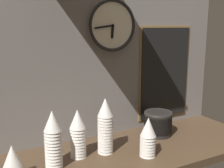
{
  "coord_description": "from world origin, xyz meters",
  "views": [
    {
      "loc": [
        -0.71,
        -1.21,
        0.66
      ],
      "look_at": [
        -0.06,
        0.04,
        0.36
      ],
      "focal_mm": 45.0,
      "sensor_mm": 36.0,
      "label": 1
    }
  ],
  "objects_px": {
    "cup_stack_center_left": "(78,133)",
    "cup_stack_center_right": "(148,137)",
    "wall_clock": "(112,25)",
    "menu_board": "(165,73)",
    "cup_stack_center": "(105,126)",
    "bowl_stack_right": "(158,123)",
    "cup_stack_far_left": "(13,162)",
    "cup_stack_left": "(53,140)"
  },
  "relations": [
    {
      "from": "cup_stack_center_left",
      "to": "cup_stack_center_right",
      "type": "xyz_separation_m",
      "value": [
        0.32,
        -0.16,
        -0.02
      ]
    },
    {
      "from": "wall_clock",
      "to": "menu_board",
      "type": "height_order",
      "value": "wall_clock"
    },
    {
      "from": "cup_stack_center",
      "to": "bowl_stack_right",
      "type": "bearing_deg",
      "value": 10.09
    },
    {
      "from": "cup_stack_center",
      "to": "wall_clock",
      "type": "relative_size",
      "value": 0.99
    },
    {
      "from": "cup_stack_center_left",
      "to": "menu_board",
      "type": "bearing_deg",
      "value": 16.16
    },
    {
      "from": "cup_stack_far_left",
      "to": "cup_stack_left",
      "type": "height_order",
      "value": "cup_stack_left"
    },
    {
      "from": "cup_stack_center_left",
      "to": "bowl_stack_right",
      "type": "distance_m",
      "value": 0.54
    },
    {
      "from": "cup_stack_far_left",
      "to": "cup_stack_center",
      "type": "distance_m",
      "value": 0.48
    },
    {
      "from": "cup_stack_center_left",
      "to": "wall_clock",
      "type": "distance_m",
      "value": 0.64
    },
    {
      "from": "cup_stack_center_right",
      "to": "menu_board",
      "type": "height_order",
      "value": "menu_board"
    },
    {
      "from": "bowl_stack_right",
      "to": "menu_board",
      "type": "distance_m",
      "value": 0.35
    },
    {
      "from": "cup_stack_center_right",
      "to": "wall_clock",
      "type": "xyz_separation_m",
      "value": [
        -0.02,
        0.35,
        0.55
      ]
    },
    {
      "from": "cup_stack_center_right",
      "to": "wall_clock",
      "type": "height_order",
      "value": "wall_clock"
    },
    {
      "from": "cup_stack_center_left",
      "to": "cup_stack_left",
      "type": "bearing_deg",
      "value": -158.82
    },
    {
      "from": "cup_stack_center",
      "to": "menu_board",
      "type": "bearing_deg",
      "value": 21.93
    },
    {
      "from": "wall_clock",
      "to": "menu_board",
      "type": "xyz_separation_m",
      "value": [
        0.39,
        0.01,
        -0.31
      ]
    },
    {
      "from": "cup_stack_center_left",
      "to": "cup_stack_left",
      "type": "height_order",
      "value": "cup_stack_left"
    },
    {
      "from": "cup_stack_far_left",
      "to": "cup_stack_left",
      "type": "distance_m",
      "value": 0.2
    },
    {
      "from": "cup_stack_center_right",
      "to": "menu_board",
      "type": "bearing_deg",
      "value": 43.73
    },
    {
      "from": "wall_clock",
      "to": "menu_board",
      "type": "bearing_deg",
      "value": 1.29
    },
    {
      "from": "cup_stack_center",
      "to": "wall_clock",
      "type": "height_order",
      "value": "wall_clock"
    },
    {
      "from": "cup_stack_center_right",
      "to": "bowl_stack_right",
      "type": "bearing_deg",
      "value": 43.44
    },
    {
      "from": "cup_stack_far_left",
      "to": "menu_board",
      "type": "distance_m",
      "value": 1.09
    },
    {
      "from": "wall_clock",
      "to": "menu_board",
      "type": "relative_size",
      "value": 0.49
    },
    {
      "from": "bowl_stack_right",
      "to": "cup_stack_center",
      "type": "bearing_deg",
      "value": -169.91
    },
    {
      "from": "cup_stack_center",
      "to": "bowl_stack_right",
      "type": "relative_size",
      "value": 1.73
    },
    {
      "from": "cup_stack_center_left",
      "to": "menu_board",
      "type": "height_order",
      "value": "menu_board"
    },
    {
      "from": "cup_stack_center_left",
      "to": "cup_stack_center",
      "type": "distance_m",
      "value": 0.15
    },
    {
      "from": "cup_stack_center_left",
      "to": "cup_stack_left",
      "type": "xyz_separation_m",
      "value": [
        -0.14,
        -0.05,
        0.02
      ]
    },
    {
      "from": "cup_stack_center_right",
      "to": "wall_clock",
      "type": "distance_m",
      "value": 0.65
    },
    {
      "from": "bowl_stack_right",
      "to": "cup_stack_center_right",
      "type": "bearing_deg",
      "value": -136.56
    },
    {
      "from": "cup_stack_left",
      "to": "wall_clock",
      "type": "distance_m",
      "value": 0.72
    },
    {
      "from": "cup_stack_center_left",
      "to": "cup_stack_center_right",
      "type": "distance_m",
      "value": 0.35
    },
    {
      "from": "cup_stack_left",
      "to": "menu_board",
      "type": "height_order",
      "value": "menu_board"
    },
    {
      "from": "cup_stack_center_left",
      "to": "cup_stack_center",
      "type": "height_order",
      "value": "cup_stack_center"
    },
    {
      "from": "cup_stack_left",
      "to": "menu_board",
      "type": "bearing_deg",
      "value": 17.03
    },
    {
      "from": "cup_stack_far_left",
      "to": "wall_clock",
      "type": "xyz_separation_m",
      "value": [
        0.62,
        0.26,
        0.58
      ]
    },
    {
      "from": "cup_stack_center_left",
      "to": "cup_stack_left",
      "type": "relative_size",
      "value": 0.89
    },
    {
      "from": "cup_stack_far_left",
      "to": "cup_stack_center",
      "type": "bearing_deg",
      "value": 6.53
    },
    {
      "from": "cup_stack_far_left",
      "to": "cup_stack_center",
      "type": "height_order",
      "value": "cup_stack_center"
    },
    {
      "from": "menu_board",
      "to": "cup_stack_center_left",
      "type": "bearing_deg",
      "value": -163.84
    },
    {
      "from": "cup_stack_far_left",
      "to": "bowl_stack_right",
      "type": "relative_size",
      "value": 0.93
    }
  ]
}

